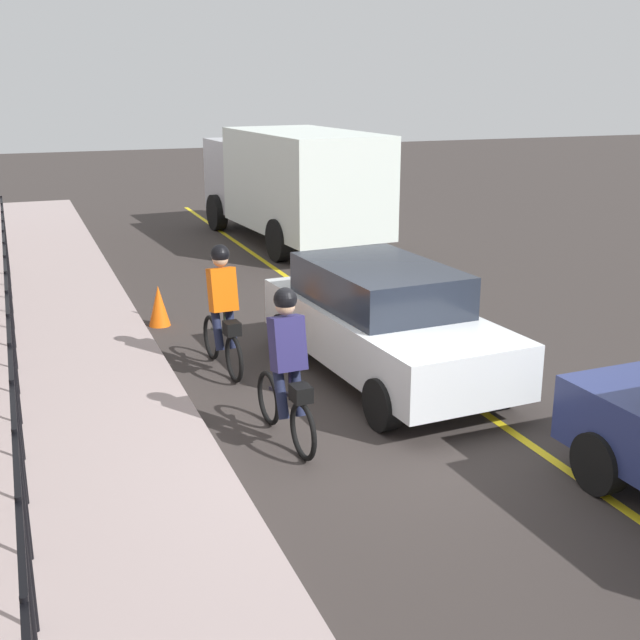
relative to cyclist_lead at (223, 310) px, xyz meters
The scene contains 9 objects.
ground_plane 3.11m from the cyclist_lead, 159.43° to the right, with size 80.00×80.00×0.00m, color #362F2D.
lane_line_centre 3.95m from the cyclist_lead, 136.47° to the right, with size 36.00×0.12×0.01m, color yellow.
sidewalk 3.74m from the cyclist_lead, 139.77° to the left, with size 40.00×3.20×0.15m, color #A59291.
iron_fence 3.30m from the cyclist_lead, 122.93° to the left, with size 16.99×0.04×1.60m.
cyclist_lead is the anchor object (origin of this frame).
cyclist_follow 2.58m from the cyclist_lead, behind, with size 1.71×0.38×1.83m.
parked_sedan_rear 2.23m from the cyclist_lead, 116.83° to the right, with size 4.51×2.16×1.58m.
box_truck_background 9.45m from the cyclist_lead, 24.71° to the right, with size 6.88×2.97×2.78m.
traffic_cone_near 2.67m from the cyclist_lead, 10.06° to the left, with size 0.36×0.36×0.69m, color orange.
Camera 1 is at (-8.01, 3.68, 4.03)m, focal length 46.41 mm.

